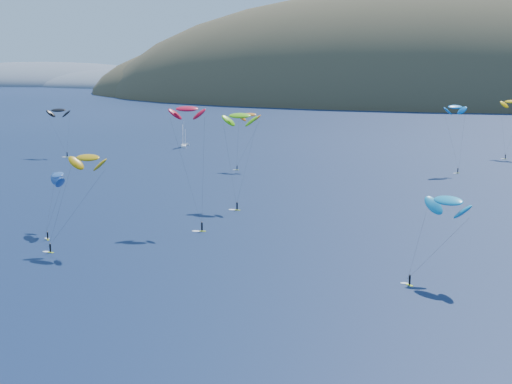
{
  "coord_description": "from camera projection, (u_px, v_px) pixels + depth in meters",
  "views": [
    {
      "loc": [
        29.73,
        -64.15,
        38.34
      ],
      "look_at": [
        -9.27,
        80.0,
        9.0
      ],
      "focal_mm": 50.0,
      "sensor_mm": 36.0,
      "label": 1
    }
  ],
  "objects": [
    {
      "name": "island",
      "position": [
        461.0,
        112.0,
        600.4
      ],
      "size": [
        730.0,
        300.0,
        210.0
      ],
      "color": "#3D3526",
      "rests_on": "ground"
    },
    {
      "name": "headland",
      "position": [
        62.0,
        86.0,
        900.98
      ],
      "size": [
        460.0,
        250.0,
        60.0
      ],
      "color": "slate",
      "rests_on": "ground"
    },
    {
      "name": "sailboat",
      "position": [
        184.0,
        145.0,
        293.63
      ],
      "size": [
        8.95,
        7.93,
        10.69
      ],
      "rotation": [
        0.0,
        0.0,
        0.32
      ],
      "color": "white",
      "rests_on": "ground"
    },
    {
      "name": "kitesurfer_1",
      "position": [
        249.0,
        115.0,
        236.93
      ],
      "size": [
        7.41,
        7.45,
        20.02
      ],
      "rotation": [
        0.0,
        0.0,
        -0.01
      ],
      "color": "#DFFE1C",
      "rests_on": "ground"
    },
    {
      "name": "kitesurfer_2",
      "position": [
        88.0,
        158.0,
        140.92
      ],
      "size": [
        10.1,
        10.18,
        20.17
      ],
      "rotation": [
        0.0,
        0.0,
        -0.15
      ],
      "color": "#DFFE1C",
      "rests_on": "ground"
    },
    {
      "name": "kitesurfer_3",
      "position": [
        240.0,
        116.0,
        180.47
      ],
      "size": [
        8.91,
        11.28,
        25.02
      ],
      "rotation": [
        0.0,
        0.0,
        -0.02
      ],
      "color": "#DFFE1C",
      "rests_on": "ground"
    },
    {
      "name": "kitesurfer_4",
      "position": [
        455.0,
        107.0,
        229.35
      ],
      "size": [
        8.81,
        7.94,
        23.33
      ],
      "rotation": [
        0.0,
        0.0,
        0.65
      ],
      "color": "#DFFE1C",
      "rests_on": "ground"
    },
    {
      "name": "kitesurfer_5",
      "position": [
        448.0,
        201.0,
        120.93
      ],
      "size": [
        11.07,
        11.17,
        16.11
      ],
      "rotation": [
        0.0,
        0.0,
        -0.69
      ],
      "color": "#DFFE1C",
      "rests_on": "ground"
    },
    {
      "name": "kitesurfer_9",
      "position": [
        187.0,
        109.0,
        158.27
      ],
      "size": [
        10.68,
        10.23,
        28.17
      ],
      "rotation": [
        0.0,
        0.0,
        0.25
      ],
      "color": "#DFFE1C",
      "rests_on": "ground"
    },
    {
      "name": "kitesurfer_10",
      "position": [
        58.0,
        175.0,
        155.23
      ],
      "size": [
        7.92,
        14.07,
        14.23
      ],
      "rotation": [
        0.0,
        0.0,
        -0.87
      ],
      "color": "#DFFE1C",
      "rests_on": "ground"
    },
    {
      "name": "kitesurfer_11",
      "position": [
        512.0,
        102.0,
        264.26
      ],
      "size": [
        9.0,
        12.92,
        22.62
      ],
      "rotation": [
        0.0,
        0.0,
        -0.5
      ],
      "color": "#DFFE1C",
      "rests_on": "ground"
    },
    {
      "name": "kitesurfer_12",
      "position": [
        58.0,
        110.0,
        266.53
      ],
      "size": [
        10.36,
        6.95,
        19.47
      ],
      "rotation": [
        0.0,
        0.0,
        0.18
      ],
      "color": "#DFFE1C",
      "rests_on": "ground"
    }
  ]
}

